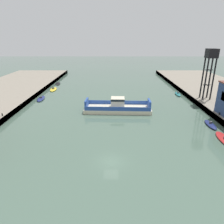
% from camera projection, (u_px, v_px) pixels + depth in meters
% --- Properties ---
extents(ground_plane, '(400.00, 400.00, 0.00)m').
position_uv_depth(ground_plane, '(112.00, 162.00, 33.48)').
color(ground_plane, '#4C6656').
extents(chain_ferry, '(18.53, 6.68, 3.88)m').
position_uv_depth(chain_ferry, '(118.00, 107.00, 56.17)').
color(chain_ferry, beige).
rests_on(chain_ferry, ground).
extents(moored_boat_mid_left, '(2.92, 7.09, 1.02)m').
position_uv_depth(moored_boat_mid_left, '(42.00, 99.00, 67.31)').
color(moored_boat_mid_left, navy).
rests_on(moored_boat_mid_left, ground).
extents(moored_boat_mid_right, '(2.67, 6.12, 0.96)m').
position_uv_depth(moored_boat_mid_right, '(59.00, 84.00, 89.29)').
color(moored_boat_mid_right, black).
rests_on(moored_boat_mid_right, ground).
extents(moored_boat_far_left, '(1.98, 5.66, 1.09)m').
position_uv_depth(moored_boat_far_left, '(179.00, 94.00, 72.41)').
color(moored_boat_far_left, '#237075').
rests_on(moored_boat_far_left, ground).
extents(moored_boat_far_right, '(1.93, 5.75, 1.08)m').
position_uv_depth(moored_boat_far_right, '(211.00, 125.00, 47.05)').
color(moored_boat_far_right, navy).
rests_on(moored_boat_far_right, ground).
extents(moored_boat_upstream_a, '(3.27, 7.32, 0.92)m').
position_uv_depth(moored_boat_upstream_a, '(54.00, 89.00, 79.57)').
color(moored_boat_upstream_a, yellow).
rests_on(moored_boat_upstream_a, ground).
extents(crane_tower, '(2.92, 2.92, 14.92)m').
position_uv_depth(crane_tower, '(211.00, 61.00, 59.32)').
color(crane_tower, black).
rests_on(crane_tower, quay_right).
extents(bollard_left_far, '(0.32, 0.32, 0.71)m').
position_uv_depth(bollard_left_far, '(3.00, 114.00, 49.10)').
color(bollard_left_far, black).
rests_on(bollard_left_far, quay_left).
extents(bollard_right_far, '(0.32, 0.32, 0.71)m').
position_uv_depth(bollard_right_far, '(220.00, 114.00, 49.48)').
color(bollard_right_far, black).
rests_on(bollard_right_far, quay_right).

